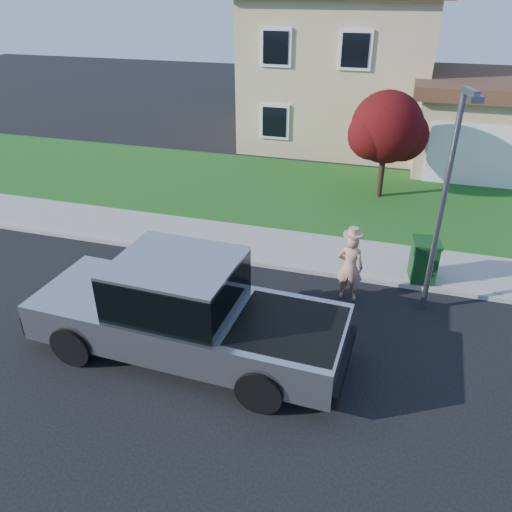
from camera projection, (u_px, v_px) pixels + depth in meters
The scene contains 10 objects.
ground at pixel (229, 326), 11.45m from camera, with size 80.00×80.00×0.00m, color black.
curb at pixel (299, 269), 13.60m from camera, with size 40.00×0.20×0.12m, color gray.
sidewalk at pixel (307, 250), 14.52m from camera, with size 40.00×2.00×0.15m, color gray.
lawn at pixel (331, 195), 18.31m from camera, with size 40.00×7.00×0.10m, color #154A15.
house at pixel (369, 74), 23.35m from camera, with size 14.00×11.30×6.85m.
pickup_truck at pixel (186, 312), 10.18m from camera, with size 6.72×2.68×2.18m.
woman at pixel (350, 266), 12.04m from camera, with size 0.65×0.47×1.93m.
ornamental_tree at pixel (388, 131), 17.01m from camera, with size 2.71×2.45×3.72m.
trash_bin at pixel (424, 259), 12.75m from camera, with size 0.77×0.85×1.09m.
street_lamp at pixel (445, 195), 10.59m from camera, with size 0.39×0.67×5.18m.
Camera 1 is at (3.23, -8.69, 6.93)m, focal length 35.00 mm.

